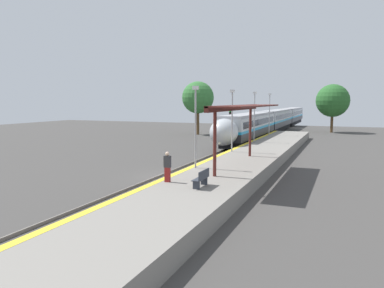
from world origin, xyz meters
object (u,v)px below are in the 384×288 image
object	(u,v)px
train	(275,120)
person_waiting	(167,166)
lamppost_near	(196,121)
lamppost_farthest	(269,111)
railway_signal	(230,123)
lamppost_far	(254,113)
platform_bench	(202,178)
lamppost_mid	(232,116)

from	to	relation	value
train	person_waiting	size ratio (longest dim) A/B	36.90
lamppost_near	lamppost_farthest	bearing A→B (deg)	90.00
train	lamppost_farthest	distance (m)	16.67
train	railway_signal	bearing A→B (deg)	-97.67
lamppost_near	lamppost_farthest	xyz separation A→B (m)	(0.00, 25.16, 0.00)
train	person_waiting	world-z (taller)	train
person_waiting	train	bearing A→B (deg)	92.93
lamppost_near	lamppost_farthest	world-z (taller)	same
train	lamppost_far	world-z (taller)	lamppost_far
train	lamppost_farthest	world-z (taller)	lamppost_farthest
platform_bench	lamppost_farthest	distance (m)	30.34
platform_bench	lamppost_farthest	bearing A→B (deg)	94.43
train	lamppost_near	world-z (taller)	lamppost_near
lamppost_near	railway_signal	bearing A→B (deg)	101.15
platform_bench	lamppost_near	size ratio (longest dim) A/B	0.28
lamppost_mid	train	bearing A→B (deg)	93.74
lamppost_mid	lamppost_farthest	bearing A→B (deg)	90.00
person_waiting	platform_bench	bearing A→B (deg)	-11.30
railway_signal	platform_bench	bearing A→B (deg)	-76.25
person_waiting	lamppost_farthest	size ratio (longest dim) A/B	0.31
railway_signal	train	bearing A→B (deg)	82.33
train	lamppost_mid	size ratio (longest dim) A/B	11.45
platform_bench	lamppost_far	size ratio (longest dim) A/B	0.28
person_waiting	lamppost_far	bearing A→B (deg)	90.51
railway_signal	lamppost_farthest	world-z (taller)	lamppost_farthest
person_waiting	railway_signal	size ratio (longest dim) A/B	0.40
lamppost_far	lamppost_near	bearing A→B (deg)	-90.00
person_waiting	lamppost_farthest	xyz separation A→B (m)	(-0.19, 29.71, 2.19)
platform_bench	person_waiting	xyz separation A→B (m)	(-2.14, 0.43, 0.38)
lamppost_mid	platform_bench	bearing A→B (deg)	-80.09
platform_bench	lamppost_far	bearing A→B (deg)	96.13
platform_bench	lamppost_mid	distance (m)	13.81
train	lamppost_mid	bearing A→B (deg)	-86.26
lamppost_far	platform_bench	bearing A→B (deg)	-83.87
lamppost_mid	lamppost_farthest	size ratio (longest dim) A/B	1.00
lamppost_near	lamppost_far	world-z (taller)	same
lamppost_far	lamppost_farthest	world-z (taller)	same
lamppost_mid	lamppost_farthest	distance (m)	16.77
platform_bench	lamppost_near	distance (m)	6.07
railway_signal	lamppost_farthest	bearing A→B (deg)	20.57
platform_bench	lamppost_mid	world-z (taller)	lamppost_mid
train	railway_signal	xyz separation A→B (m)	(-2.44, -18.16, 0.41)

